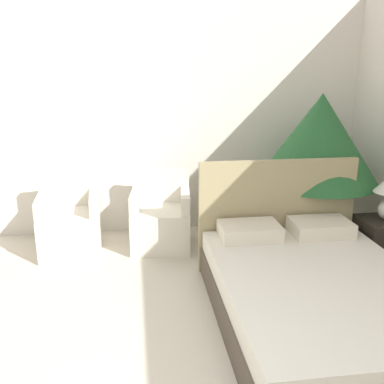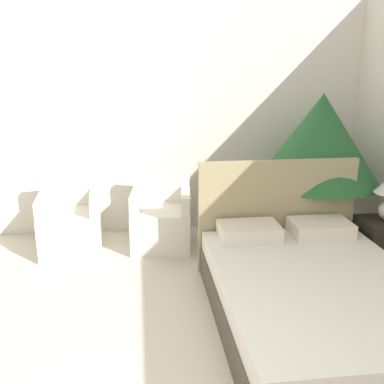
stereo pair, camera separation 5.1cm
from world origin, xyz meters
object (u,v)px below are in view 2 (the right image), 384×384
at_px(nightstand, 384,246).
at_px(bed, 313,294).
at_px(armchair_near_window_right, 161,222).
at_px(armchair_near_window_left, 71,226).
at_px(potted_palm, 320,141).

bearing_deg(nightstand, bed, -143.46).
relative_size(bed, armchair_near_window_right, 2.60).
bearing_deg(armchair_near_window_left, armchair_near_window_right, -3.97).
distance_m(armchair_near_window_right, potted_palm, 2.03).
xyz_separation_m(bed, armchair_near_window_right, (-1.16, 1.73, 0.04)).
xyz_separation_m(armchair_near_window_right, nightstand, (2.25, -0.92, -0.02)).
distance_m(bed, armchair_near_window_left, 2.80).
distance_m(bed, nightstand, 1.36).
bearing_deg(armchair_near_window_right, nightstand, -16.25).
xyz_separation_m(bed, nightstand, (1.09, 0.81, 0.02)).
relative_size(bed, nightstand, 4.06).
bearing_deg(potted_palm, bed, -112.07).
distance_m(armchair_near_window_left, armchair_near_window_right, 1.04).
distance_m(armchair_near_window_left, potted_palm, 2.99).
bearing_deg(armchair_near_window_right, bed, -50.14).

